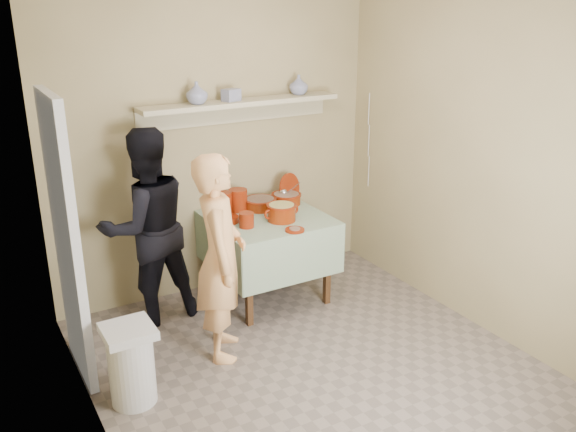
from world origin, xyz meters
TOP-DOWN VIEW (x-y plane):
  - ground at (0.00, 0.00)m, footprint 3.50×3.50m
  - tile_panel at (-1.46, 0.95)m, footprint 0.06×0.70m
  - plate_stack_a at (-0.05, 1.52)m, footprint 0.15×0.15m
  - plate_stack_b at (0.10, 1.55)m, footprint 0.16×0.16m
  - bowl_stack at (-0.02, 1.14)m, footprint 0.12×0.12m
  - empty_bowl at (-0.10, 1.32)m, footprint 0.18×0.18m
  - propped_lid at (0.65, 1.58)m, footprint 0.28×0.17m
  - vase_right at (0.78, 1.64)m, footprint 0.20×0.20m
  - vase_left at (-0.21, 1.62)m, footprint 0.25×0.25m
  - ceramic_box at (0.10, 1.62)m, footprint 0.17×0.14m
  - person_cook at (-0.47, 0.65)m, footprint 0.57×0.67m
  - person_helper at (-0.77, 1.43)m, footprint 0.84×0.68m
  - room_shell at (0.00, 0.00)m, footprint 3.04×3.54m
  - serving_table at (0.25, 1.28)m, footprint 0.97×0.97m
  - cazuela_meat_a at (0.29, 1.49)m, footprint 0.30×0.30m
  - cazuela_meat_b at (0.56, 1.49)m, footprint 0.28×0.28m
  - ladle at (0.55, 1.51)m, footprint 0.08×0.26m
  - cazuela_rice at (0.31, 1.13)m, footprint 0.33×0.25m
  - front_plate at (0.28, 0.86)m, footprint 0.16×0.16m
  - wall_shelf at (0.20, 1.65)m, footprint 1.80×0.25m
  - trash_bin at (-1.25, 0.39)m, footprint 0.32×0.32m
  - electrical_cord at (1.47, 1.48)m, footprint 0.01×0.05m

SIDE VIEW (x-z plane):
  - ground at x=0.00m, z-range 0.00..0.00m
  - trash_bin at x=-1.25m, z-range 0.00..0.56m
  - serving_table at x=0.25m, z-range 0.26..1.02m
  - front_plate at x=0.28m, z-range 0.76..0.78m
  - person_cook at x=-0.47m, z-range 0.00..1.55m
  - empty_bowl at x=-0.10m, z-range 0.76..0.81m
  - person_helper at x=-0.77m, z-range 0.00..1.62m
  - cazuela_meat_a at x=0.29m, z-range 0.77..0.87m
  - cazuela_meat_b at x=0.56m, z-range 0.77..0.87m
  - bowl_stack at x=-0.02m, z-range 0.76..0.88m
  - cazuela_rice at x=0.31m, z-range 0.77..0.92m
  - plate_stack_b at x=0.10m, z-range 0.76..0.96m
  - plate_stack_a at x=-0.05m, z-range 0.76..0.96m
  - ladle at x=0.55m, z-range 0.78..0.97m
  - propped_lid at x=0.65m, z-range 0.74..1.02m
  - tile_panel at x=-1.46m, z-range 0.00..2.00m
  - electrical_cord at x=1.47m, z-range 0.80..1.70m
  - room_shell at x=0.00m, z-range 0.30..2.92m
  - wall_shelf at x=0.20m, z-range 1.57..1.78m
  - ceramic_box at x=0.10m, z-range 1.72..1.82m
  - vase_right at x=0.78m, z-range 1.72..1.89m
  - vase_left at x=-0.21m, z-range 1.72..1.90m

